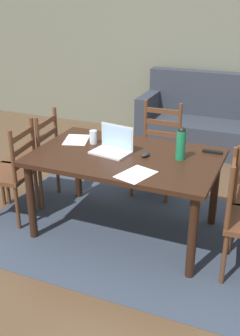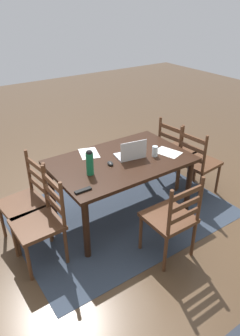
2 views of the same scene
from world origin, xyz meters
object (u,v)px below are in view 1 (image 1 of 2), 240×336
couch (208,123)px  computer_mouse (146,154)px  dining_table (126,164)px  drinking_glass (93,137)px  chair_left_far (35,158)px  tv_remote (213,152)px  water_bottle (181,143)px  laptop (113,145)px  chair_left_near (10,173)px  chair_far_head (157,151)px

couch → computer_mouse: 2.41m
dining_table → drinking_glass: 0.43m
chair_left_far → couch: 2.57m
computer_mouse → tv_remote: computer_mouse is taller
dining_table → tv_remote: bearing=26.5°
dining_table → drinking_glass: drinking_glass is taller
drinking_glass → computer_mouse: 0.55m
couch → computer_mouse: (-0.07, -2.38, 0.40)m
water_bottle → tv_remote: 0.36m
dining_table → laptop: bearing=168.0°
chair_left_near → drinking_glass: size_ratio=7.77×
water_bottle → chair_left_far: bearing=175.6°
dining_table → computer_mouse: size_ratio=15.70×
dining_table → laptop: 0.19m
couch → chair_left_far: bearing=-120.6°
dining_table → chair_far_head: (-0.00, 0.87, -0.19)m
chair_left_near → computer_mouse: (1.24, 0.23, 0.29)m
couch → drinking_glass: bearing=-105.0°
water_bottle → drinking_glass: size_ratio=2.28×
drinking_glass → tv_remote: size_ratio=0.72×
couch → laptop: bearing=-98.5°
dining_table → tv_remote: 0.75m
couch → chair_far_head: bearing=-98.5°
dining_table → laptop: (-0.12, 0.03, 0.14)m
laptop → computer_mouse: bearing=1.6°
laptop → computer_mouse: 0.29m
laptop → chair_left_far: bearing=169.4°
chair_left_far → computer_mouse: 1.28m
water_bottle → drinking_glass: (-0.82, 0.06, -0.08)m
tv_remote → dining_table: bearing=116.9°
chair_far_head → computer_mouse: 0.90m
chair_far_head → computer_mouse: (0.17, -0.84, 0.29)m
chair_left_near → drinking_glass: 0.85m
chair_left_far → drinking_glass: (0.70, -0.06, 0.34)m
chair_left_far → computer_mouse: chair_left_far is taller
laptop → tv_remote: laptop is taller
chair_left_far → couch: (1.30, 2.21, -0.11)m
computer_mouse → couch: bearing=100.6°
dining_table → laptop: laptop is taller
couch → laptop: 2.45m
couch → water_bottle: water_bottle is taller
drinking_glass → tv_remote: 1.06m
chair_left_far → computer_mouse: size_ratio=9.50×
laptop → drinking_glass: size_ratio=2.88×
laptop → drinking_glass: bearing=154.6°
computer_mouse → chair_left_near: bearing=-157.4°
chair_far_head → water_bottle: bearing=-60.2°
chair_left_far → chair_far_head: same height
laptop → drinking_glass: laptop is taller
chair_left_near → computer_mouse: 1.29m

